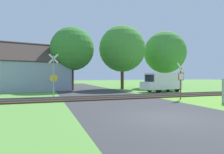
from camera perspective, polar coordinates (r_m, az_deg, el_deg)
ground_plane at (r=9.54m, az=15.70°, el=-11.16°), size 160.00×160.00×0.00m
road_asphalt at (r=11.22m, az=9.84°, el=-9.41°), size 7.92×80.00×0.01m
rail_track at (r=17.01m, az=-0.51°, el=-5.90°), size 60.00×2.60×0.22m
stop_sign_near at (r=16.87m, az=19.06°, el=-0.40°), size 0.87×0.21×2.94m
crossing_sign_far at (r=18.41m, az=-16.38°, el=0.91°), size 0.86×0.24×3.88m
house at (r=27.77m, az=-21.07°, el=0.58°), size 9.45×7.26×6.14m
tree_center at (r=27.43m, az=-11.28°, el=7.88°), size 5.81×5.81×8.43m
tree_far at (r=34.06m, az=14.88°, el=6.80°), size 6.83×6.83×9.18m
tree_right at (r=29.39m, az=2.93°, el=8.03°), size 6.73×6.73×9.22m
mail_truck at (r=24.33m, az=14.16°, el=-1.26°), size 5.14×2.63×2.24m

